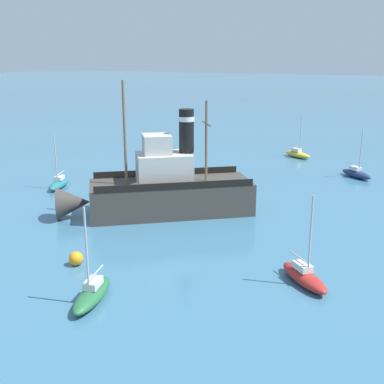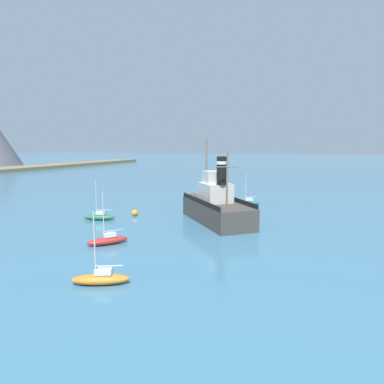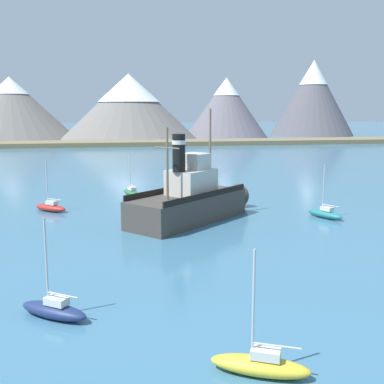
{
  "view_description": "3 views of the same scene",
  "coord_description": "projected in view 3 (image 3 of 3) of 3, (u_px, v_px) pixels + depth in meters",
  "views": [
    {
      "loc": [
        -20.12,
        28.29,
        11.43
      ],
      "look_at": [
        -3.01,
        -0.47,
        2.02
      ],
      "focal_mm": 45.0,
      "sensor_mm": 36.0,
      "label": 1
    },
    {
      "loc": [
        -38.78,
        -13.09,
        9.14
      ],
      "look_at": [
        0.99,
        3.03,
        3.15
      ],
      "focal_mm": 32.0,
      "sensor_mm": 36.0,
      "label": 2
    },
    {
      "loc": [
        -7.73,
        -42.03,
        9.93
      ],
      "look_at": [
        0.09,
        2.69,
        2.01
      ],
      "focal_mm": 45.0,
      "sensor_mm": 36.0,
      "label": 3
    }
  ],
  "objects": [
    {
      "name": "mooring_buoy",
      "position": [
        166.0,
        196.0,
        53.14
      ],
      "size": [
        0.82,
        0.82,
        0.82
      ],
      "primitive_type": "sphere",
      "color": "orange",
      "rests_on": "ground"
    },
    {
      "name": "shoreline_strip",
      "position": [
        137.0,
        143.0,
        130.62
      ],
      "size": [
        240.0,
        12.0,
        1.2
      ],
      "primitive_type": "cube",
      "color": "#7A6B4C",
      "rests_on": "ground"
    },
    {
      "name": "old_tugboat",
      "position": [
        192.0,
        200.0,
        42.94
      ],
      "size": [
        12.97,
        12.13,
        9.9
      ],
      "color": "#423D38",
      "rests_on": "ground"
    },
    {
      "name": "mountain_ridge",
      "position": [
        95.0,
        106.0,
        153.35
      ],
      "size": [
        181.6,
        60.33,
        27.35
      ],
      "color": "slate",
      "rests_on": "ground"
    },
    {
      "name": "ground_plane",
      "position": [
        196.0,
        219.0,
        43.8
      ],
      "size": [
        600.0,
        600.0,
        0.0
      ],
      "primitive_type": "plane",
      "color": "teal"
    },
    {
      "name": "sailboat_yellow",
      "position": [
        260.0,
        364.0,
        18.1
      ],
      "size": [
        3.9,
        2.62,
        4.9
      ],
      "color": "gold",
      "rests_on": "ground"
    },
    {
      "name": "sailboat_navy",
      "position": [
        54.0,
        309.0,
        23.04
      ],
      "size": [
        3.74,
        3.09,
        4.9
      ],
      "color": "navy",
      "rests_on": "ground"
    },
    {
      "name": "sailboat_teal",
      "position": [
        325.0,
        213.0,
        44.08
      ],
      "size": [
        2.63,
        3.9,
        4.9
      ],
      "color": "#23757A",
      "rests_on": "ground"
    },
    {
      "name": "sailboat_red",
      "position": [
        51.0,
        207.0,
        46.86
      ],
      "size": [
        3.64,
        3.26,
        4.9
      ],
      "color": "#B22823",
      "rests_on": "ground"
    },
    {
      "name": "sailboat_green",
      "position": [
        131.0,
        192.0,
        55.16
      ],
      "size": [
        2.31,
        3.95,
        4.9
      ],
      "color": "#286B3D",
      "rests_on": "ground"
    }
  ]
}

